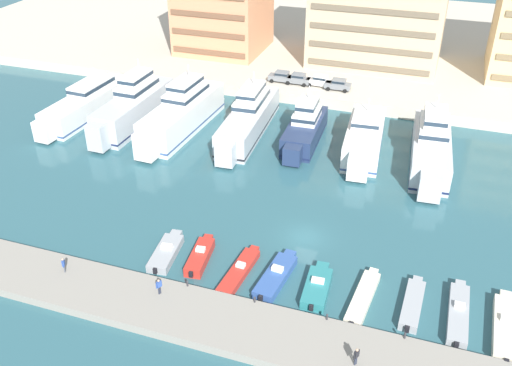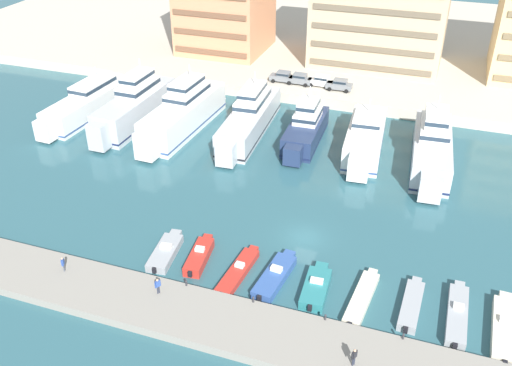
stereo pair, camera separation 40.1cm
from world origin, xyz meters
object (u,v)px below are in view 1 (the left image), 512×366
at_px(motorboat_cream_far_right, 506,327).
at_px(pedestrian_mid_deck, 356,355).
at_px(yacht_silver_center_left, 249,117).
at_px(motorboat_grey_right, 458,313).
at_px(motorboat_blue_center_left, 276,276).
at_px(pedestrian_far_side, 64,264).
at_px(pedestrian_near_edge, 159,285).
at_px(yacht_white_far_left, 87,103).
at_px(yacht_white_mid_left, 182,113).
at_px(motorboat_grey_far_left, 166,252).
at_px(car_grey_far_left, 281,76).
at_px(motorboat_red_mid_left, 239,271).
at_px(yacht_navy_center, 305,128).
at_px(yacht_silver_left, 134,106).
at_px(motorboat_cream_center_right, 363,297).
at_px(yacht_silver_mid_right, 431,146).
at_px(car_grey_left, 298,78).
at_px(car_white_mid_left, 320,80).
at_px(motorboat_grey_mid_right, 413,304).
at_px(motorboat_red_left, 200,256).
at_px(motorboat_teal_center, 317,287).
at_px(car_grey_center_left, 338,84).
at_px(yacht_white_center_right, 364,138).

relative_size(motorboat_cream_far_right, pedestrian_mid_deck, 5.14).
bearing_deg(yacht_silver_center_left, motorboat_grey_right, -43.91).
xyz_separation_m(motorboat_blue_center_left, pedestrian_far_side, (-19.05, -6.40, 1.32)).
bearing_deg(yacht_silver_center_left, pedestrian_near_edge, -83.51).
xyz_separation_m(yacht_white_far_left, yacht_white_mid_left, (15.68, 0.05, 0.68)).
bearing_deg(motorboat_grey_far_left, pedestrian_far_side, -140.19).
bearing_deg(car_grey_far_left, motorboat_red_mid_left, -78.19).
xyz_separation_m(yacht_white_far_left, pedestrian_near_edge, (28.88, -32.81, -0.20)).
xyz_separation_m(yacht_navy_center, motorboat_grey_right, (21.50, -28.51, -1.53)).
xyz_separation_m(yacht_navy_center, pedestrian_mid_deck, (14.01, -37.38, -0.14)).
bearing_deg(yacht_silver_left, motorboat_cream_center_right, -34.70).
bearing_deg(car_grey_far_left, motorboat_grey_right, -56.36).
bearing_deg(yacht_silver_left, motorboat_grey_far_left, -55.26).
relative_size(yacht_silver_center_left, yacht_silver_mid_right, 1.08).
distance_m(yacht_silver_left, yacht_silver_mid_right, 41.83).
bearing_deg(car_grey_left, car_white_mid_left, 4.61).
distance_m(yacht_white_mid_left, motorboat_cream_center_right, 40.84).
distance_m(motorboat_grey_mid_right, car_white_mid_left, 49.05).
height_order(yacht_white_mid_left, yacht_silver_mid_right, yacht_white_mid_left).
bearing_deg(yacht_silver_left, yacht_white_far_left, 177.23).
bearing_deg(motorboat_red_left, motorboat_grey_right, 0.27).
bearing_deg(motorboat_teal_center, yacht_silver_center_left, 120.42).
distance_m(yacht_silver_left, pedestrian_near_edge, 38.48).
height_order(car_grey_far_left, pedestrian_near_edge, car_grey_far_left).
distance_m(motorboat_cream_center_right, motorboat_grey_right, 8.29).
bearing_deg(yacht_white_mid_left, motorboat_cream_center_right, -41.23).
xyz_separation_m(yacht_silver_left, car_white_mid_left, (23.05, 19.07, -0.10)).
height_order(yacht_navy_center, car_grey_far_left, yacht_navy_center).
xyz_separation_m(motorboat_cream_far_right, car_grey_center_left, (-24.15, 44.67, 2.19)).
height_order(yacht_silver_mid_right, motorboat_grey_mid_right, yacht_silver_mid_right).
bearing_deg(car_grey_far_left, yacht_white_mid_left, -116.60).
bearing_deg(pedestrian_far_side, yacht_white_far_left, 119.86).
bearing_deg(yacht_white_center_right, motorboat_red_mid_left, -103.40).
distance_m(motorboat_grey_right, car_grey_left, 52.16).
distance_m(yacht_silver_left, pedestrian_mid_deck, 52.16).
height_order(yacht_silver_left, motorboat_cream_center_right, yacht_silver_left).
relative_size(yacht_navy_center, motorboat_teal_center, 2.36).
bearing_deg(yacht_silver_left, pedestrian_mid_deck, -41.70).
xyz_separation_m(yacht_silver_left, motorboat_grey_right, (46.43, -25.83, -2.30)).
xyz_separation_m(car_white_mid_left, car_grey_center_left, (3.15, -0.62, 0.00)).
height_order(motorboat_grey_far_left, car_grey_center_left, car_grey_center_left).
relative_size(car_grey_far_left, car_white_mid_left, 0.98).
bearing_deg(yacht_silver_mid_right, motorboat_grey_mid_right, -88.49).
bearing_deg(pedestrian_mid_deck, motorboat_red_mid_left, 147.80).
height_order(yacht_white_far_left, motorboat_cream_far_right, yacht_white_far_left).
xyz_separation_m(yacht_white_center_right, motorboat_red_mid_left, (-6.93, -29.08, -1.67)).
xyz_separation_m(yacht_white_center_right, motorboat_grey_mid_right, (9.36, -28.28, -1.62)).
relative_size(motorboat_grey_right, pedestrian_far_side, 5.29).
relative_size(yacht_silver_left, motorboat_teal_center, 3.05).
xyz_separation_m(yacht_navy_center, pedestrian_far_side, (-14.16, -35.30, -0.21)).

